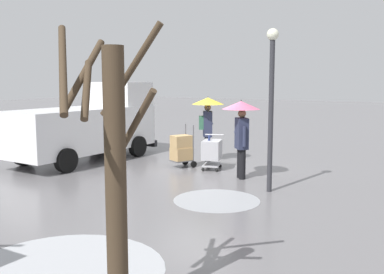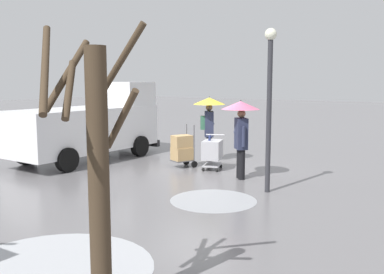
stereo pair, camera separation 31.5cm
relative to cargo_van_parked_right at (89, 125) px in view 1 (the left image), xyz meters
The scene contains 10 objects.
ground_plane 4.22m from the cargo_van_parked_right, behind, with size 90.00×90.00×0.00m, color slate.
slush_patch_near_cluster 6.56m from the cargo_van_parked_right, 160.43° to the left, with size 1.95×1.95×0.01m, color #999BA0.
slush_patch_under_van 8.94m from the cargo_van_parked_right, 132.48° to the left, with size 2.94×2.94×0.01m, color #ADAFB5.
cargo_van_parked_right is the anchor object (origin of this frame).
shopping_cart_vendor 4.42m from the cargo_van_parked_right, behind, with size 0.79×0.95×1.04m.
hand_dolly_boxes 3.47m from the cargo_van_parked_right, behind, with size 0.75×0.85×1.32m.
pedestrian_pink_side 4.00m from the cargo_van_parked_right, 152.85° to the right, with size 1.04×1.04×2.15m.
pedestrian_black_side 5.57m from the cargo_van_parked_right, behind, with size 1.04×1.04×2.15m.
bare_tree_near 10.15m from the cargo_van_parked_right, 136.73° to the left, with size 1.20×1.28×3.34m.
street_lamp 6.93m from the cargo_van_parked_right, behind, with size 0.28×0.28×3.86m.
Camera 1 is at (-6.61, 10.97, 2.68)m, focal length 40.78 mm.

